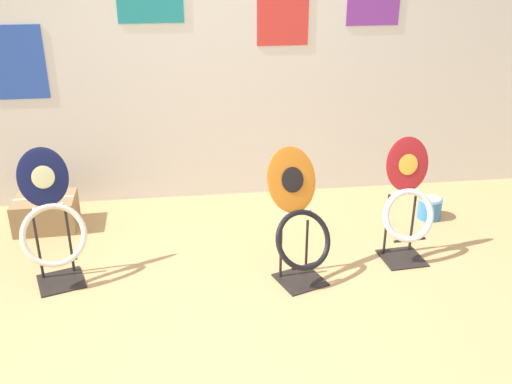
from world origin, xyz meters
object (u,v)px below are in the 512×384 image
object	(u,v)px
toilet_seat_display_orange_sun	(299,226)
paint_can	(430,207)
storage_box	(46,213)
toilet_seat_display_crimson_swirl	(407,207)
toilet_seat_display_navy_moon	(52,224)

from	to	relation	value
toilet_seat_display_orange_sun	paint_can	size ratio (longest dim) A/B	4.60
storage_box	toilet_seat_display_crimson_swirl	bearing A→B (deg)	-17.92
paint_can	storage_box	distance (m)	3.00
toilet_seat_display_orange_sun	toilet_seat_display_navy_moon	xyz separation A→B (m)	(-1.54, 0.18, 0.03)
toilet_seat_display_crimson_swirl	paint_can	size ratio (longest dim) A/B	4.60
toilet_seat_display_crimson_swirl	storage_box	bearing A→B (deg)	162.08
toilet_seat_display_navy_moon	storage_box	world-z (taller)	toilet_seat_display_navy_moon
toilet_seat_display_crimson_swirl	paint_can	distance (m)	0.79
toilet_seat_display_orange_sun	paint_can	xyz separation A→B (m)	(1.22, 0.74, -0.30)
toilet_seat_display_navy_moon	toilet_seat_display_crimson_swirl	world-z (taller)	toilet_seat_display_navy_moon
toilet_seat_display_orange_sun	toilet_seat_display_crimson_swirl	size ratio (longest dim) A/B	1.00
toilet_seat_display_navy_moon	toilet_seat_display_crimson_swirl	distance (m)	2.31
toilet_seat_display_crimson_swirl	storage_box	distance (m)	2.68
paint_can	storage_box	xyz separation A→B (m)	(-2.99, 0.24, 0.03)
paint_can	storage_box	bearing A→B (deg)	175.44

